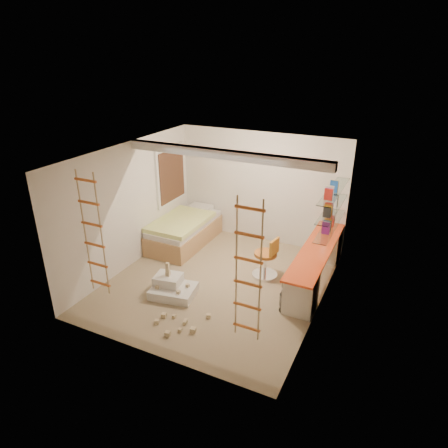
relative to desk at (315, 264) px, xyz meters
The scene contains 15 objects.
floor 1.96m from the desk, 153.35° to the right, with size 4.50×4.50×0.00m, color #978061.
ceiling_beam 2.78m from the desk, 161.89° to the right, with size 4.00×0.18×0.16m, color white.
window_frame 3.91m from the desk, behind, with size 0.06×1.15×1.35m, color white.
window_blind 3.88m from the desk, behind, with size 0.02×1.00×1.20m, color #4C2D1E.
rope_ladder_left 4.18m from the desk, 139.59° to the right, with size 0.41×0.04×2.13m, color #D55D24, non-canonical shape.
rope_ladder_right 2.86m from the desk, 98.00° to the right, with size 0.41×0.04×2.13m, color orange, non-canonical shape.
waste_bin 1.20m from the desk, 100.01° to the right, with size 0.26×0.26×0.32m, color white.
desk is the anchor object (origin of this frame).
shelves 1.14m from the desk, 60.31° to the left, with size 0.25×1.80×0.71m.
bed 3.22m from the desk, behind, with size 1.02×2.00×0.69m.
task_lamp 1.21m from the desk, 92.80° to the left, with size 0.14×0.36×0.57m.
swivel_chair 0.96m from the desk, 166.41° to the right, with size 0.59×0.59×0.87m.
play_platform 2.82m from the desk, 145.09° to the right, with size 0.90×0.75×0.36m.
toy_blocks 2.83m from the desk, 133.51° to the right, with size 1.22×1.22×0.63m.
books 1.22m from the desk, 60.31° to the left, with size 0.14×0.70×0.92m.
Camera 1 is at (3.07, -6.06, 4.25)m, focal length 32.00 mm.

